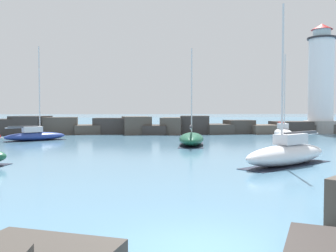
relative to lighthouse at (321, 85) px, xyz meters
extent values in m
plane|color=teal|center=(-26.16, -45.02, -7.19)|extent=(600.00, 600.00, 0.00)
cube|color=teal|center=(-26.16, 59.89, -7.19)|extent=(400.00, 116.00, 0.01)
cube|color=#383330|center=(-45.85, -0.31, -6.09)|extent=(5.40, 5.58, 2.20)
cube|color=#383330|center=(-42.37, -0.17, -5.90)|extent=(5.14, 5.66, 2.59)
cube|color=#4C443D|center=(-38.36, 0.12, -5.99)|extent=(5.09, 4.10, 2.41)
cube|color=#4C443D|center=(-34.77, 0.49, -6.55)|extent=(4.32, 5.03, 1.29)
cube|color=#383330|center=(-31.31, 0.28, -6.05)|extent=(4.89, 3.53, 2.29)
cube|color=#4C443D|center=(-27.63, -0.34, -5.94)|extent=(4.32, 5.41, 2.50)
cube|color=#383330|center=(-24.76, -0.74, -6.56)|extent=(4.15, 5.61, 1.28)
cube|color=#4C443D|center=(-22.51, -0.88, -6.02)|extent=(3.89, 5.45, 2.35)
cube|color=#383330|center=(-19.16, 0.05, -5.90)|extent=(4.65, 5.45, 2.59)
cube|color=#423D38|center=(-16.18, -0.72, -6.50)|extent=(4.79, 5.38, 1.38)
cube|color=#423D38|center=(-12.61, -0.37, -6.21)|extent=(4.13, 3.95, 1.96)
cube|color=brown|center=(-9.26, -0.76, -6.56)|extent=(4.77, 5.15, 1.27)
cube|color=#383330|center=(-4.60, 0.15, -6.33)|extent=(5.24, 4.73, 1.72)
cube|color=#423D38|center=(-0.92, 0.31, -6.58)|extent=(3.33, 4.50, 1.22)
cylinder|color=gray|center=(0.00, 0.00, -6.29)|extent=(4.91, 4.91, 1.80)
cylinder|color=white|center=(0.00, 0.00, 0.69)|extent=(3.64, 3.64, 12.18)
cylinder|color=#232328|center=(0.00, 0.00, 6.91)|extent=(4.19, 4.19, 0.25)
cylinder|color=silver|center=(0.00, 0.00, 7.61)|extent=(2.55, 2.55, 1.15)
cone|color=#B21919|center=(0.00, 0.00, 8.63)|extent=(3.09, 3.09, 0.90)
ellipsoid|color=navy|center=(-38.90, -11.17, -6.72)|extent=(6.73, 5.20, 0.95)
cube|color=black|center=(-38.90, -11.17, -7.18)|extent=(6.42, 4.99, 0.03)
cube|color=silver|center=(-39.19, -11.35, -5.93)|extent=(2.27, 1.96, 0.64)
cylinder|color=silver|center=(-38.47, -10.90, -1.45)|extent=(0.12, 0.12, 9.59)
cylinder|color=#BCBCC1|center=(-40.04, -11.89, -5.70)|extent=(3.20, 2.06, 0.10)
cube|color=#4C4C51|center=(-40.04, -11.89, -5.60)|extent=(2.78, 1.85, 0.20)
ellipsoid|color=white|center=(-18.38, -31.63, -6.55)|extent=(7.44, 5.94, 1.30)
cube|color=black|center=(-18.38, -31.63, -7.18)|extent=(7.10, 5.69, 0.03)
cube|color=silver|center=(-18.06, -31.41, -5.58)|extent=(2.50, 2.17, 0.64)
cylinder|color=silver|center=(-18.86, -31.96, -1.63)|extent=(0.12, 0.12, 8.53)
cylinder|color=#BCBCC1|center=(-17.11, -30.75, -5.35)|extent=(3.56, 2.50, 0.10)
cube|color=#4C4C51|center=(-17.11, -30.75, -5.25)|extent=(3.09, 2.22, 0.20)
ellipsoid|color=white|center=(-9.92, -10.26, -6.61)|extent=(3.08, 7.18, 1.18)
cube|color=black|center=(-9.92, -10.26, -7.18)|extent=(2.98, 6.83, 0.03)
cube|color=silver|center=(-9.86, -9.92, -5.70)|extent=(1.37, 2.24, 0.64)
cylinder|color=silver|center=(-10.02, -10.78, -1.60)|extent=(0.12, 0.12, 8.83)
cylinder|color=#BCBCC1|center=(-9.66, -8.90, -5.47)|extent=(0.82, 3.78, 0.10)
cube|color=maroon|center=(-9.66, -8.90, -5.37)|extent=(0.81, 3.23, 0.20)
ellipsoid|color=#195138|center=(-22.32, -18.06, -6.58)|extent=(3.48, 7.17, 1.22)
cube|color=black|center=(-22.32, -18.06, -7.18)|extent=(3.37, 6.82, 0.03)
cylinder|color=silver|center=(-22.24, -17.56, -1.85)|extent=(0.12, 0.12, 8.24)
cylinder|color=#BCBCC1|center=(-22.56, -19.42, -5.42)|extent=(0.75, 3.74, 0.10)
cube|color=#4C4C51|center=(-22.56, -19.42, -5.32)|extent=(0.75, 3.20, 0.20)
camera|label=1|loc=(-27.76, -54.01, -3.76)|focal=40.00mm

